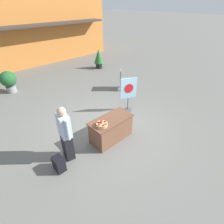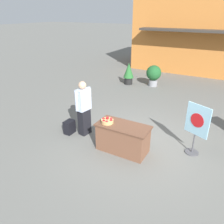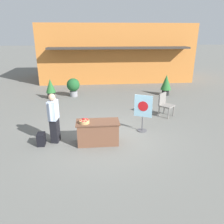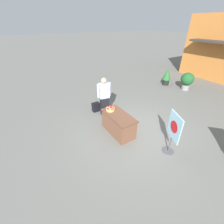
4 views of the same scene
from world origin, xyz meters
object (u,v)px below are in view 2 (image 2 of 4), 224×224
at_px(display_table, 123,138).
at_px(backpack, 69,127).
at_px(poster_board, 196,127).
at_px(potted_plant_far_right, 154,74).
at_px(person_visitor, 84,108).
at_px(apple_basket, 107,121).
at_px(potted_plant_near_left, 129,73).

bearing_deg(display_table, backpack, 179.21).
distance_m(poster_board, potted_plant_far_right, 5.89).
distance_m(person_visitor, backpack, 0.82).
xyz_separation_m(apple_basket, poster_board, (2.14, 0.90, -0.04)).
distance_m(backpack, potted_plant_near_left, 5.59).
bearing_deg(backpack, apple_basket, -4.20).
relative_size(apple_basket, poster_board, 0.24).
relative_size(backpack, potted_plant_near_left, 0.38).
bearing_deg(display_table, potted_plant_far_right, 101.91).
bearing_deg(poster_board, potted_plant_near_left, -113.22).
distance_m(display_table, poster_board, 1.93).
bearing_deg(potted_plant_far_right, person_visitor, -92.04).
height_order(person_visitor, poster_board, person_visitor).
bearing_deg(apple_basket, potted_plant_near_left, 109.91).
height_order(person_visitor, potted_plant_far_right, person_visitor).
height_order(apple_basket, poster_board, poster_board).
relative_size(apple_basket, potted_plant_near_left, 0.30).
bearing_deg(backpack, poster_board, 12.40).
relative_size(potted_plant_near_left, potted_plant_far_right, 1.05).
distance_m(backpack, potted_plant_far_right, 5.94).
height_order(apple_basket, potted_plant_far_right, potted_plant_far_right).
height_order(apple_basket, potted_plant_near_left, potted_plant_near_left).
distance_m(apple_basket, potted_plant_far_right, 6.06).
height_order(display_table, person_visitor, person_visitor).
height_order(potted_plant_near_left, potted_plant_far_right, potted_plant_near_left).
bearing_deg(poster_board, display_table, -38.96).
bearing_deg(apple_basket, person_visitor, 162.35).
bearing_deg(display_table, person_visitor, 170.51).
distance_m(display_table, apple_basket, 0.63).
distance_m(person_visitor, potted_plant_near_left, 5.43).
bearing_deg(apple_basket, poster_board, 22.74).
relative_size(display_table, potted_plant_far_right, 1.35).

